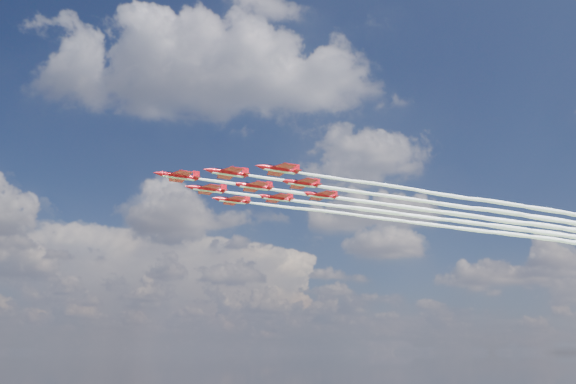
# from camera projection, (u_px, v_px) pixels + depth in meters

# --- Properties ---
(jet_lead) EXTENTS (138.40, 71.21, 2.68)m
(jet_lead) POSITION_uv_depth(u_px,v_px,m) (431.00, 210.00, 159.60)
(jet_lead) COLOR red
(jet_row2_port) EXTENTS (138.40, 71.21, 2.68)m
(jet_row2_port) POSITION_uv_depth(u_px,v_px,m) (475.00, 208.00, 157.23)
(jet_row2_port) COLOR red
(jet_row2_starb) EXTENTS (138.40, 71.21, 2.68)m
(jet_row2_starb) POSITION_uv_depth(u_px,v_px,m) (439.00, 219.00, 169.88)
(jet_row2_starb) COLOR red
(jet_row3_port) EXTENTS (138.40, 71.21, 2.68)m
(jet_row3_port) POSITION_uv_depth(u_px,v_px,m) (519.00, 206.00, 154.87)
(jet_row3_port) COLOR red
(jet_row3_centre) EXTENTS (138.40, 71.21, 2.68)m
(jet_row3_centre) POSITION_uv_depth(u_px,v_px,m) (480.00, 217.00, 167.51)
(jet_row3_centre) COLOR red
(jet_row3_starb) EXTENTS (138.40, 71.21, 2.68)m
(jet_row3_starb) POSITION_uv_depth(u_px,v_px,m) (447.00, 227.00, 180.16)
(jet_row3_starb) COLOR red
(jet_row4_port) EXTENTS (138.40, 71.21, 2.68)m
(jet_row4_port) POSITION_uv_depth(u_px,v_px,m) (523.00, 215.00, 165.15)
(jet_row4_port) COLOR red
(jet_row4_starb) EXTENTS (138.40, 71.21, 2.68)m
(jet_row4_starb) POSITION_uv_depth(u_px,v_px,m) (486.00, 225.00, 177.79)
(jet_row4_starb) COLOR red
(jet_tail) EXTENTS (138.40, 71.21, 2.68)m
(jet_tail) POSITION_uv_depth(u_px,v_px,m) (525.00, 223.00, 175.43)
(jet_tail) COLOR red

